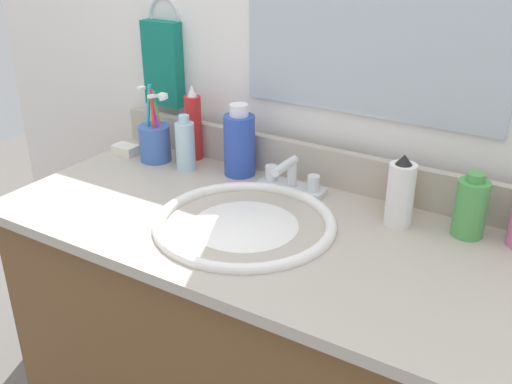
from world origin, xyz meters
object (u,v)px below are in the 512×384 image
(soap_bar, at_px, (126,150))
(bottle_oil_amber, at_px, (398,190))
(faucet, at_px, (291,180))
(hand_towel, at_px, (163,64))
(bottle_spray_red, at_px, (193,126))
(bottle_shampoo_blue, at_px, (239,143))
(cup_blue_plastic, at_px, (155,141))
(bottle_lotion_white, at_px, (400,193))
(bottle_gel_clear, at_px, (185,145))
(bottle_toner_green, at_px, (471,207))

(soap_bar, bearing_deg, bottle_oil_amber, 4.46)
(faucet, height_order, soap_bar, faucet)
(faucet, relative_size, bottle_oil_amber, 1.54)
(hand_towel, xyz_separation_m, bottle_spray_red, (0.13, -0.05, -0.13))
(hand_towel, bearing_deg, bottle_shampoo_blue, -14.88)
(hand_towel, relative_size, cup_blue_plastic, 1.10)
(bottle_oil_amber, height_order, cup_blue_plastic, cup_blue_plastic)
(bottle_spray_red, xyz_separation_m, cup_blue_plastic, (-0.08, -0.06, -0.03))
(bottle_spray_red, height_order, cup_blue_plastic, cup_blue_plastic)
(bottle_oil_amber, height_order, soap_bar, bottle_oil_amber)
(bottle_lotion_white, relative_size, bottle_gel_clear, 1.09)
(hand_towel, bearing_deg, bottle_lotion_white, -10.07)
(bottle_spray_red, distance_m, cup_blue_plastic, 0.11)
(bottle_toner_green, height_order, bottle_lotion_white, bottle_lotion_white)
(bottle_toner_green, xyz_separation_m, bottle_lotion_white, (-0.13, -0.03, 0.01))
(bottle_gel_clear, bearing_deg, bottle_oil_amber, 5.82)
(bottle_shampoo_blue, distance_m, cup_blue_plastic, 0.24)
(bottle_oil_amber, relative_size, soap_bar, 1.63)
(cup_blue_plastic, bearing_deg, bottle_spray_red, 40.40)
(hand_towel, height_order, cup_blue_plastic, hand_towel)
(bottle_toner_green, bearing_deg, soap_bar, -178.12)
(bottle_oil_amber, distance_m, cup_blue_plastic, 0.63)
(bottle_shampoo_blue, xyz_separation_m, bottle_lotion_white, (0.42, -0.05, -0.01))
(faucet, relative_size, bottle_shampoo_blue, 0.91)
(cup_blue_plastic, bearing_deg, bottle_shampoo_blue, 9.42)
(bottle_toner_green, distance_m, cup_blue_plastic, 0.78)
(faucet, xyz_separation_m, bottle_spray_red, (-0.31, 0.05, 0.06))
(bottle_spray_red, bearing_deg, bottle_lotion_white, -7.41)
(bottle_toner_green, bearing_deg, cup_blue_plastic, -178.55)
(bottle_gel_clear, bearing_deg, faucet, 4.64)
(bottle_lotion_white, distance_m, cup_blue_plastic, 0.65)
(faucet, height_order, bottle_lotion_white, bottle_lotion_white)
(faucet, distance_m, bottle_lotion_white, 0.27)
(bottle_spray_red, distance_m, bottle_gel_clear, 0.08)
(faucet, xyz_separation_m, bottle_oil_amber, (0.24, 0.03, 0.02))
(bottle_shampoo_blue, bearing_deg, bottle_lotion_white, -6.67)
(bottle_spray_red, xyz_separation_m, bottle_gel_clear, (0.03, -0.07, -0.02))
(faucet, distance_m, soap_bar, 0.48)
(faucet, distance_m, bottle_oil_amber, 0.24)
(bottle_toner_green, distance_m, bottle_shampoo_blue, 0.55)
(bottle_lotion_white, xyz_separation_m, soap_bar, (-0.75, 0.00, -0.06))
(bottle_shampoo_blue, relative_size, bottle_lotion_white, 1.15)
(bottle_spray_red, relative_size, bottle_gel_clear, 1.39)
(bottle_toner_green, xyz_separation_m, bottle_shampoo_blue, (-0.55, 0.02, 0.02))
(bottle_shampoo_blue, xyz_separation_m, bottle_oil_amber, (0.39, 0.01, -0.03))
(faucet, relative_size, cup_blue_plastic, 0.80)
(bottle_lotion_white, height_order, soap_bar, bottle_lotion_white)
(bottle_spray_red, height_order, bottle_oil_amber, bottle_spray_red)
(bottle_toner_green, height_order, bottle_shampoo_blue, bottle_shampoo_blue)
(bottle_shampoo_blue, distance_m, soap_bar, 0.34)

